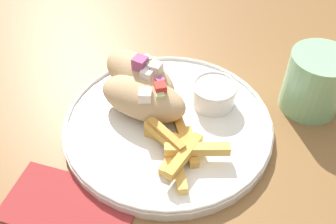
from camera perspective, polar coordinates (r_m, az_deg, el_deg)
table at (r=0.60m, az=-0.06°, el=-7.60°), size 1.55×1.55×0.74m
napkin at (r=0.50m, az=-14.05°, el=-12.99°), size 0.18×0.13×0.00m
plate at (r=0.56m, az=0.00°, el=-1.75°), size 0.30×0.30×0.02m
pita_sandwich_near at (r=0.55m, az=-3.62°, el=2.03°), size 0.14×0.09×0.06m
pita_sandwich_far at (r=0.58m, az=-4.10°, el=5.15°), size 0.14×0.08×0.08m
fries_pile at (r=0.51m, az=1.70°, el=-5.08°), size 0.12×0.11×0.03m
sauce_ramekin at (r=0.57m, az=6.70°, el=2.75°), size 0.07×0.07×0.04m
water_glass at (r=0.61m, az=20.44°, el=3.76°), size 0.09×0.09×0.09m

